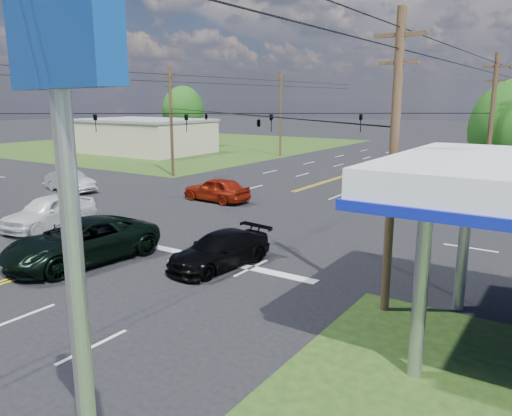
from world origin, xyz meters
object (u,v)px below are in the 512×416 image
Objects in this scene: retail_nw at (144,137)px; pole_nw at (171,121)px; pole_se at (393,163)px; pickup_white at (49,211)px; pole_ne at (490,131)px; polesign_se at (64,142)px; sedan_silver at (70,181)px; pickup_dkgreen at (81,241)px; tree_far_l at (183,110)px; pole_left_far at (281,113)px; suv_black at (220,250)px.

pole_nw is at bearing -37.41° from retail_nw.
pole_se reaches higher than pickup_white.
pole_se and pole_ne have the same top height.
retail_nw is 1.97× the size of polesign_se.
pole_ne reaches higher than sedan_silver.
sedan_silver is 0.57× the size of polesign_se.
pole_ne is at bearing 65.04° from pickup_dkgreen.
retail_nw is 3.43× the size of sedan_silver.
pole_ne is at bearing -27.07° from tree_far_l.
polesign_se is (27.96, -20.26, 5.68)m from sedan_silver.
pole_left_far is 37.43m from pickup_white.
pickup_white is (-11.57, 0.02, 0.19)m from suv_black.
polesign_se is at bearing -88.47° from pole_ne.
pole_nw is at bearing 145.30° from pole_se.
sedan_silver is (15.85, -23.00, -1.23)m from retail_nw.
pole_se is at bearing -102.05° from sedan_silver.
pole_ne is 19.40m from suv_black.
pole_ne is 25.99m from pickup_white.
suv_black is 21.28m from sedan_silver.
pole_se is at bearing 93.77° from polesign_se.
tree_far_l is (-19.00, 4.00, 0.03)m from pole_left_far.
retail_nw is 47.02m from suv_black.
pole_left_far is at bearing 90.00° from pole_nw.
retail_nw is 1.68× the size of pole_nw.
retail_nw is at bearing -78.69° from tree_far_l.
pickup_dkgreen is at bearing -144.28° from suv_black.
pole_nw is 29.83m from tree_far_l.
retail_nw is 1.60× the size of pole_left_far.
pole_nw is at bearing 105.08° from pickup_white.
retail_nw is 2.42× the size of pickup_dkgreen.
tree_far_l is 1.32× the size of pickup_dkgreen.
pole_nw is at bearing 180.00° from pole_ne.
tree_far_l is 54.31m from pickup_dkgreen.
pole_left_far is 29.35m from sedan_silver.
polesign_se reaches higher than retail_nw.
pole_ne reaches higher than suv_black.
polesign_se is at bearing -44.64° from retail_nw.
polesign_se is at bearing -50.05° from suv_black.
pole_ne is 2.03× the size of sedan_silver.
retail_nw is at bearing 121.16° from pickup_white.
pole_nw is 1.94× the size of suv_black.
pole_left_far reaches higher than suv_black.
sedan_silver is at bearing -55.44° from retail_nw.
tree_far_l is at bearing 137.66° from pole_se.
tree_far_l is (-19.00, 23.00, 0.28)m from pole_nw.
pickup_dkgreen is (30.50, -33.30, -1.08)m from retail_nw.
sedan_silver is at bearing 130.84° from pickup_white.
sedan_silver is (-14.65, 10.30, -0.15)m from pickup_dkgreen.
pole_left_far is 1.15× the size of tree_far_l.
suv_black is (35.76, -30.50, -1.29)m from retail_nw.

